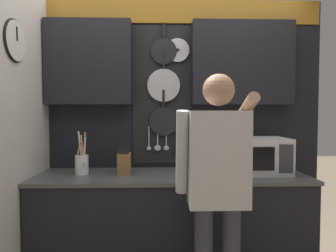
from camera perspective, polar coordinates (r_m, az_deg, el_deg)
name	(u,v)px	position (r m, az deg, el deg)	size (l,w,h in m)	color
base_cabinet_counter	(172,228)	(2.66, 0.68, -18.80)	(2.23, 0.65, 0.90)	black
back_wall_unit	(171,102)	(2.77, 0.60, 4.59)	(2.80, 0.20, 2.45)	black
side_wall	(9,139)	(2.33, -28.00, -2.13)	(0.07, 1.60, 2.45)	silver
microwave	(256,155)	(2.66, 16.48, -5.39)	(0.51, 0.37, 0.30)	silver
knife_block	(124,163)	(2.55, -8.33, -7.04)	(0.12, 0.16, 0.25)	brown
utensil_crock	(82,162)	(2.61, -16.10, -6.65)	(0.11, 0.11, 0.36)	white
person	(218,178)	(1.99, 9.43, -9.83)	(0.54, 0.63, 1.66)	#383842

